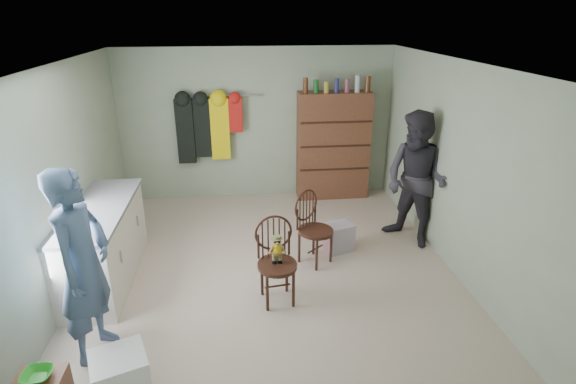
{
  "coord_description": "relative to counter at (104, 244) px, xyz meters",
  "views": [
    {
      "loc": [
        -0.32,
        -4.86,
        3.01
      ],
      "look_at": [
        0.25,
        0.2,
        0.95
      ],
      "focal_mm": 28.0,
      "sensor_mm": 36.0,
      "label": 1
    }
  ],
  "objects": [
    {
      "name": "coat_rack",
      "position": [
        1.12,
        2.38,
        0.78
      ],
      "size": [
        1.42,
        0.12,
        1.09
      ],
      "color": "#99999E",
      "rests_on": "ground"
    },
    {
      "name": "person_right",
      "position": [
        3.95,
        0.5,
        0.45
      ],
      "size": [
        1.08,
        1.13,
        1.84
      ],
      "primitive_type": "imported",
      "rotation": [
        0.0,
        0.0,
        -0.97
      ],
      "color": "#2D2B33",
      "rests_on": "ground"
    },
    {
      "name": "plastic_tub",
      "position": [
        0.58,
        -1.86,
        -0.27
      ],
      "size": [
        0.55,
        0.54,
        0.41
      ],
      "primitive_type": "cube",
      "rotation": [
        0.0,
        0.0,
        0.36
      ],
      "color": "white",
      "rests_on": "ground"
    },
    {
      "name": "counter",
      "position": [
        0.0,
        0.0,
        0.0
      ],
      "size": [
        0.64,
        1.86,
        0.94
      ],
      "color": "silver",
      "rests_on": "ground"
    },
    {
      "name": "striped_bag",
      "position": [
        2.9,
        0.38,
        -0.28
      ],
      "size": [
        0.44,
        0.39,
        0.38
      ],
      "primitive_type": "cube",
      "rotation": [
        0.0,
        0.0,
        0.36
      ],
      "color": "#E57279",
      "rests_on": "ground"
    },
    {
      "name": "chair_far",
      "position": [
        2.5,
        0.15,
        0.04
      ],
      "size": [
        0.6,
        0.6,
        0.95
      ],
      "rotation": [
        0.0,
        0.0,
        0.7
      ],
      "color": "#351B12",
      "rests_on": "ground"
    },
    {
      "name": "room_walls",
      "position": [
        1.95,
        0.53,
        1.11
      ],
      "size": [
        5.0,
        5.0,
        5.0
      ],
      "color": "#A1AF93",
      "rests_on": "ground"
    },
    {
      "name": "ground_plane",
      "position": [
        1.95,
        0.0,
        -0.47
      ],
      "size": [
        5.0,
        5.0,
        0.0
      ],
      "primitive_type": "plane",
      "color": "beige",
      "rests_on": "ground"
    },
    {
      "name": "chair_front",
      "position": [
        1.98,
        -0.62,
        0.07
      ],
      "size": [
        0.49,
        0.49,
        0.97
      ],
      "rotation": [
        0.0,
        0.0,
        0.14
      ],
      "color": "#351B12",
      "rests_on": "ground"
    },
    {
      "name": "person_left",
      "position": [
        0.22,
        -1.27,
        0.45
      ],
      "size": [
        0.55,
        0.74,
        1.84
      ],
      "primitive_type": "imported",
      "rotation": [
        0.0,
        0.0,
        1.39
      ],
      "color": "#415778",
      "rests_on": "ground"
    },
    {
      "name": "bowl",
      "position": [
        0.08,
        -2.12,
        0.05
      ],
      "size": [
        0.22,
        0.22,
        0.05
      ],
      "primitive_type": "imported",
      "color": "green",
      "rests_on": "stool"
    },
    {
      "name": "dresser",
      "position": [
        3.2,
        2.3,
        0.44
      ],
      "size": [
        1.2,
        0.39,
        2.07
      ],
      "color": "brown",
      "rests_on": "ground"
    }
  ]
}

